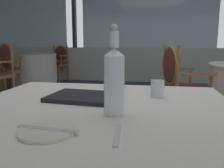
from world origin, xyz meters
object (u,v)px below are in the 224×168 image
Objects in this scene: side_plate at (48,131)px; dining_chair_2_0 at (0,68)px; water_tumbler at (157,89)px; dining_chair_0_1 at (0,66)px; dining_chair_0_0 at (58,60)px; water_bottle at (114,79)px; dining_chair_1_1 at (179,81)px; menu_book at (84,97)px.

side_plate is 0.18× the size of dining_chair_2_0.
water_tumbler is 0.09× the size of dining_chair_0_1.
water_tumbler is at bearing 40.06° from dining_chair_0_0.
dining_chair_1_1 is (0.46, 1.90, -0.32)m from water_bottle.
side_plate is 0.56× the size of menu_book.
dining_chair_1_1 is (0.64, 1.69, -0.19)m from menu_book.
dining_chair_0_0 is 1.86m from dining_chair_0_1.
dining_chair_2_0 is (-2.18, 2.90, -0.16)m from side_plate.
menu_book reaches higher than side_plate.
water_bottle is 0.31m from menu_book.
dining_chair_2_0 reaches higher than side_plate.
side_plate is 4.13m from dining_chair_0_1.
dining_chair_0_1 is at bearing 142.19° from dining_chair_1_1.
dining_chair_2_0 is at bearing 137.52° from menu_book.
side_plate is 0.44m from menu_book.
dining_chair_0_1 is at bearing 130.45° from water_bottle.
water_bottle is at bearing -118.75° from water_tumbler.
water_tumbler is at bearing 61.25° from water_bottle.
dining_chair_1_1 reaches higher than water_tumbler.
water_tumbler is 1.63m from dining_chair_1_1.
side_plate is at bearing -122.81° from water_tumbler.
side_plate is 3.63m from dining_chair_2_0.
water_bottle is at bearing 67.22° from dining_chair_2_0.
dining_chair_2_0 is at bearing 126.93° from side_plate.
water_bottle is 1.03× the size of menu_book.
side_plate is 0.19× the size of dining_chair_1_1.
dining_chair_0_1 is at bearing -119.77° from dining_chair_2_0.
dining_chair_2_0 is (-2.81, 0.77, 0.02)m from dining_chair_1_1.
water_bottle is 3.98× the size of water_tumbler.
water_tumbler is 0.26× the size of menu_book.
water_bottle is 0.35× the size of dining_chair_1_1.
menu_book is 3.29m from dining_chair_2_0.
water_tumbler is at bearing -122.32° from dining_chair_0_1.
dining_chair_1_1 is at bearing 75.43° from menu_book.
menu_book is 3.79m from dining_chair_0_1.
dining_chair_1_1 reaches higher than menu_book.
dining_chair_0_1 reaches higher than menu_book.
side_plate is 2.15× the size of water_tumbler.
side_plate is at bearing -82.61° from menu_book.
water_bottle reaches higher than dining_chair_1_1.
side_plate is at bearing -123.35° from dining_chair_1_1.
water_bottle is 0.34× the size of dining_chair_2_0.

